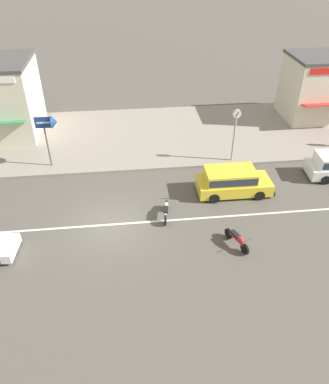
{
  "coord_description": "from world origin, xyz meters",
  "views": [
    {
      "loc": [
        1.07,
        -15.56,
        12.97
      ],
      "look_at": [
        2.98,
        1.56,
        0.8
      ],
      "focal_mm": 35.0,
      "sensor_mm": 36.0,
      "label": 1
    }
  ],
  "objects_px": {
    "minivan_yellow_2": "(232,181)",
    "motorcycle_2": "(237,239)",
    "arrow_signboard": "(52,124)",
    "shopfront_mid_block": "(322,87)",
    "motorcycle_0": "(166,210)",
    "street_clock": "(235,124)"
  },
  "relations": [
    {
      "from": "minivan_yellow_2",
      "to": "motorcycle_2",
      "type": "bearing_deg",
      "value": -101.24
    },
    {
      "from": "motorcycle_0",
      "to": "arrow_signboard",
      "type": "relative_size",
      "value": 0.53
    },
    {
      "from": "motorcycle_0",
      "to": "street_clock",
      "type": "xyz_separation_m",
      "value": [
        5.07,
        5.36,
        2.34
      ]
    },
    {
      "from": "shopfront_mid_block",
      "to": "street_clock",
      "type": "bearing_deg",
      "value": -144.65
    },
    {
      "from": "street_clock",
      "to": "shopfront_mid_block",
      "type": "relative_size",
      "value": 0.63
    },
    {
      "from": "minivan_yellow_2",
      "to": "arrow_signboard",
      "type": "distance_m",
      "value": 11.53
    },
    {
      "from": "minivan_yellow_2",
      "to": "arrow_signboard",
      "type": "xyz_separation_m",
      "value": [
        -10.53,
        4.13,
        2.22
      ]
    },
    {
      "from": "motorcycle_2",
      "to": "shopfront_mid_block",
      "type": "relative_size",
      "value": 0.3
    },
    {
      "from": "minivan_yellow_2",
      "to": "street_clock",
      "type": "height_order",
      "value": "street_clock"
    },
    {
      "from": "street_clock",
      "to": "arrow_signboard",
      "type": "distance_m",
      "value": 11.5
    },
    {
      "from": "motorcycle_0",
      "to": "arrow_signboard",
      "type": "height_order",
      "value": "arrow_signboard"
    },
    {
      "from": "minivan_yellow_2",
      "to": "street_clock",
      "type": "relative_size",
      "value": 1.23
    },
    {
      "from": "shopfront_mid_block",
      "to": "minivan_yellow_2",
      "type": "bearing_deg",
      "value": -134.96
    },
    {
      "from": "motorcycle_0",
      "to": "street_clock",
      "type": "relative_size",
      "value": 0.51
    },
    {
      "from": "minivan_yellow_2",
      "to": "shopfront_mid_block",
      "type": "bearing_deg",
      "value": 45.04
    },
    {
      "from": "minivan_yellow_2",
      "to": "motorcycle_2",
      "type": "distance_m",
      "value": 4.65
    },
    {
      "from": "minivan_yellow_2",
      "to": "shopfront_mid_block",
      "type": "relative_size",
      "value": 0.77
    },
    {
      "from": "arrow_signboard",
      "to": "shopfront_mid_block",
      "type": "relative_size",
      "value": 0.6
    },
    {
      "from": "minivan_yellow_2",
      "to": "motorcycle_2",
      "type": "height_order",
      "value": "minivan_yellow_2"
    },
    {
      "from": "motorcycle_0",
      "to": "street_clock",
      "type": "bearing_deg",
      "value": 46.6
    },
    {
      "from": "motorcycle_2",
      "to": "street_clock",
      "type": "relative_size",
      "value": 0.48
    },
    {
      "from": "minivan_yellow_2",
      "to": "street_clock",
      "type": "xyz_separation_m",
      "value": [
        0.94,
        3.51,
        1.91
      ]
    }
  ]
}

